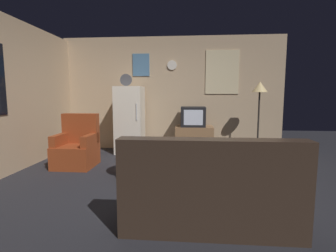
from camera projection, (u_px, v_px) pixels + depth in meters
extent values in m
plane|color=#232328|center=(160.00, 183.00, 3.79)|extent=(12.00, 12.00, 0.00)
cube|color=tan|center=(171.00, 94.00, 6.05)|extent=(5.20, 0.10, 2.67)
cube|color=beige|center=(222.00, 72.00, 5.83)|extent=(0.76, 0.02, 1.00)
cube|color=teal|center=(141.00, 65.00, 5.96)|extent=(0.40, 0.02, 0.52)
cylinder|color=silver|center=(172.00, 65.00, 5.91)|extent=(0.22, 0.03, 0.22)
cube|color=silver|center=(130.00, 120.00, 5.72)|extent=(0.60, 0.60, 1.50)
cylinder|color=silver|center=(136.00, 112.00, 5.37)|extent=(0.02, 0.02, 0.36)
cylinder|color=#4C4C51|center=(126.00, 80.00, 5.53)|extent=(0.26, 0.04, 0.26)
cube|color=#8E6642|center=(194.00, 140.00, 5.73)|extent=(0.84, 0.52, 0.61)
cube|color=#AD4733|center=(194.00, 146.00, 5.48)|extent=(0.76, 0.01, 0.15)
cube|color=black|center=(193.00, 117.00, 5.66)|extent=(0.54, 0.50, 0.44)
cube|color=silver|center=(193.00, 118.00, 5.42)|extent=(0.41, 0.01, 0.33)
cylinder|color=#332D28|center=(257.00, 156.00, 5.43)|extent=(0.24, 0.24, 0.02)
cylinder|color=#332D28|center=(258.00, 124.00, 5.35)|extent=(0.04, 0.04, 1.40)
cone|color=#F2D18C|center=(260.00, 87.00, 5.25)|extent=(0.32, 0.32, 0.22)
cylinder|color=#8E6642|center=(139.00, 174.00, 4.12)|extent=(0.72, 0.72, 0.04)
cylinder|color=#8E6642|center=(138.00, 162.00, 4.09)|extent=(0.24, 0.24, 0.42)
cylinder|color=#8E6642|center=(138.00, 149.00, 4.07)|extent=(0.72, 0.72, 0.04)
cylinder|color=silver|center=(142.00, 144.00, 4.00)|extent=(0.05, 0.05, 0.15)
cylinder|color=silver|center=(132.00, 145.00, 4.12)|extent=(0.08, 0.08, 0.09)
cylinder|color=tan|center=(142.00, 145.00, 4.11)|extent=(0.08, 0.08, 0.09)
cube|color=black|center=(133.00, 147.00, 4.12)|extent=(0.15, 0.12, 0.02)
cube|color=maroon|center=(76.00, 156.00, 4.62)|extent=(0.68, 0.68, 0.40)
cube|color=maroon|center=(81.00, 128.00, 4.82)|extent=(0.68, 0.16, 0.56)
cube|color=maroon|center=(60.00, 140.00, 4.61)|extent=(0.12, 0.60, 0.20)
cube|color=maroon|center=(90.00, 140.00, 4.56)|extent=(0.12, 0.60, 0.20)
cube|color=#38281E|center=(209.00, 203.00, 2.60)|extent=(1.70, 0.80, 0.40)
cube|color=#38281E|center=(212.00, 168.00, 2.25)|extent=(1.70, 0.20, 0.52)
cube|color=beige|center=(221.00, 153.00, 5.65)|extent=(0.21, 0.13, 0.03)
cube|color=#8BB99E|center=(221.00, 152.00, 5.64)|extent=(0.16, 0.15, 0.02)
cube|color=#3DC290|center=(221.00, 151.00, 5.64)|extent=(0.22, 0.16, 0.02)
cube|color=#50B6BC|center=(221.00, 150.00, 5.64)|extent=(0.20, 0.12, 0.03)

